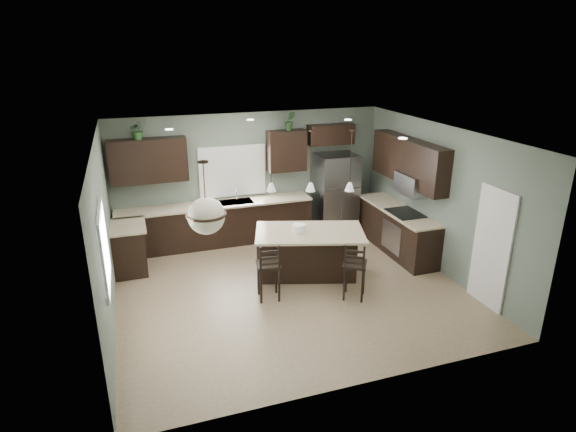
# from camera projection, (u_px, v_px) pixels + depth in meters

# --- Properties ---
(ground) EXTENTS (6.00, 6.00, 0.00)m
(ground) POSITION_uv_depth(u_px,v_px,m) (290.00, 288.00, 8.73)
(ground) COLOR #9E8466
(ground) RESTS_ON ground
(pantry_door) EXTENTS (0.04, 0.82, 2.04)m
(pantry_door) POSITION_uv_depth(u_px,v_px,m) (492.00, 248.00, 7.89)
(pantry_door) COLOR white
(pantry_door) RESTS_ON ground
(window_back) EXTENTS (1.35, 0.02, 1.00)m
(window_back) POSITION_uv_depth(u_px,v_px,m) (232.00, 171.00, 10.51)
(window_back) COLOR white
(window_back) RESTS_ON room_shell
(window_left) EXTENTS (0.02, 1.10, 1.00)m
(window_left) POSITION_uv_depth(u_px,v_px,m) (103.00, 248.00, 6.59)
(window_left) COLOR white
(window_left) RESTS_ON room_shell
(left_return_cabs) EXTENTS (0.60, 0.90, 0.90)m
(left_return_cabs) POSITION_uv_depth(u_px,v_px,m) (129.00, 249.00, 9.28)
(left_return_cabs) COLOR black
(left_return_cabs) RESTS_ON ground
(left_return_countertop) EXTENTS (0.66, 0.96, 0.04)m
(left_return_countertop) POSITION_uv_depth(u_px,v_px,m) (128.00, 226.00, 9.12)
(left_return_countertop) COLOR beige
(left_return_countertop) RESTS_ON left_return_cabs
(back_lower_cabs) EXTENTS (4.20, 0.60, 0.90)m
(back_lower_cabs) POSITION_uv_depth(u_px,v_px,m) (217.00, 225.00, 10.50)
(back_lower_cabs) COLOR black
(back_lower_cabs) RESTS_ON ground
(back_countertop) EXTENTS (4.20, 0.66, 0.04)m
(back_countertop) POSITION_uv_depth(u_px,v_px,m) (216.00, 205.00, 10.32)
(back_countertop) COLOR beige
(back_countertop) RESTS_ON back_lower_cabs
(sink_inset) EXTENTS (0.70, 0.45, 0.01)m
(sink_inset) POSITION_uv_depth(u_px,v_px,m) (236.00, 202.00, 10.45)
(sink_inset) COLOR gray
(sink_inset) RESTS_ON back_countertop
(faucet) EXTENTS (0.02, 0.02, 0.28)m
(faucet) POSITION_uv_depth(u_px,v_px,m) (237.00, 196.00, 10.38)
(faucet) COLOR silver
(faucet) RESTS_ON back_countertop
(back_upper_left) EXTENTS (1.55, 0.34, 0.90)m
(back_upper_left) POSITION_uv_depth(u_px,v_px,m) (148.00, 161.00, 9.71)
(back_upper_left) COLOR black
(back_upper_left) RESTS_ON room_shell
(back_upper_right) EXTENTS (0.85, 0.34, 0.90)m
(back_upper_right) POSITION_uv_depth(u_px,v_px,m) (286.00, 151.00, 10.60)
(back_upper_right) COLOR black
(back_upper_right) RESTS_ON room_shell
(fridge_header) EXTENTS (1.05, 0.34, 0.45)m
(fridge_header) POSITION_uv_depth(u_px,v_px,m) (331.00, 134.00, 10.81)
(fridge_header) COLOR black
(fridge_header) RESTS_ON room_shell
(right_lower_cabs) EXTENTS (0.60, 2.35, 0.90)m
(right_lower_cabs) POSITION_uv_depth(u_px,v_px,m) (397.00, 231.00, 10.17)
(right_lower_cabs) COLOR black
(right_lower_cabs) RESTS_ON ground
(right_countertop) EXTENTS (0.66, 2.35, 0.04)m
(right_countertop) POSITION_uv_depth(u_px,v_px,m) (398.00, 210.00, 10.00)
(right_countertop) COLOR beige
(right_countertop) RESTS_ON right_lower_cabs
(cooktop) EXTENTS (0.58, 0.75, 0.02)m
(cooktop) POSITION_uv_depth(u_px,v_px,m) (405.00, 213.00, 9.74)
(cooktop) COLOR black
(cooktop) RESTS_ON right_countertop
(wall_oven_front) EXTENTS (0.01, 0.72, 0.60)m
(wall_oven_front) POSITION_uv_depth(u_px,v_px,m) (391.00, 237.00, 9.83)
(wall_oven_front) COLOR gray
(wall_oven_front) RESTS_ON right_lower_cabs
(right_upper_cabs) EXTENTS (0.34, 2.35, 0.90)m
(right_upper_cabs) POSITION_uv_depth(u_px,v_px,m) (409.00, 161.00, 9.69)
(right_upper_cabs) COLOR black
(right_upper_cabs) RESTS_ON room_shell
(microwave) EXTENTS (0.40, 0.75, 0.40)m
(microwave) POSITION_uv_depth(u_px,v_px,m) (412.00, 184.00, 9.57)
(microwave) COLOR gray
(microwave) RESTS_ON right_upper_cabs
(refrigerator) EXTENTS (0.90, 0.74, 1.85)m
(refrigerator) POSITION_uv_depth(u_px,v_px,m) (336.00, 194.00, 11.03)
(refrigerator) COLOR gray
(refrigerator) RESTS_ON ground
(kitchen_island) EXTENTS (2.23, 1.66, 0.92)m
(kitchen_island) POSITION_uv_depth(u_px,v_px,m) (309.00, 254.00, 9.01)
(kitchen_island) COLOR black
(kitchen_island) RESTS_ON ground
(serving_dish) EXTENTS (0.24, 0.24, 0.14)m
(serving_dish) POSITION_uv_depth(u_px,v_px,m) (299.00, 228.00, 8.82)
(serving_dish) COLOR white
(serving_dish) RESTS_ON kitchen_island
(bar_stool_left) EXTENTS (0.44, 0.44, 1.06)m
(bar_stool_left) POSITION_uv_depth(u_px,v_px,m) (269.00, 271.00, 8.22)
(bar_stool_left) COLOR black
(bar_stool_left) RESTS_ON ground
(bar_stool_right) EXTENTS (0.53, 0.53, 1.05)m
(bar_stool_right) POSITION_uv_depth(u_px,v_px,m) (355.00, 270.00, 8.25)
(bar_stool_right) COLOR black
(bar_stool_right) RESTS_ON ground
(pendant_left) EXTENTS (0.17, 0.17, 1.10)m
(pendant_left) POSITION_uv_depth(u_px,v_px,m) (271.00, 161.00, 8.38)
(pendant_left) COLOR silver
(pendant_left) RESTS_ON room_shell
(pendant_center) EXTENTS (0.17, 0.17, 1.10)m
(pendant_center) POSITION_uv_depth(u_px,v_px,m) (311.00, 161.00, 8.40)
(pendant_center) COLOR white
(pendant_center) RESTS_ON room_shell
(pendant_right) EXTENTS (0.17, 0.17, 1.10)m
(pendant_right) POSITION_uv_depth(u_px,v_px,m) (351.00, 161.00, 8.41)
(pendant_right) COLOR white
(pendant_right) RESTS_ON room_shell
(chandelier) EXTENTS (0.54, 0.54, 1.00)m
(chandelier) POSITION_uv_depth(u_px,v_px,m) (205.00, 198.00, 6.27)
(chandelier) COLOR beige
(chandelier) RESTS_ON room_shell
(plant_back_left) EXTENTS (0.38, 0.35, 0.37)m
(plant_back_left) POSITION_uv_depth(u_px,v_px,m) (138.00, 130.00, 9.43)
(plant_back_left) COLOR #285224
(plant_back_left) RESTS_ON back_upper_left
(plant_back_right) EXTENTS (0.25, 0.22, 0.41)m
(plant_back_right) POSITION_uv_depth(u_px,v_px,m) (290.00, 121.00, 10.37)
(plant_back_right) COLOR #254A20
(plant_back_right) RESTS_ON back_upper_right
(room_shell) EXTENTS (6.00, 6.00, 6.00)m
(room_shell) POSITION_uv_depth(u_px,v_px,m) (290.00, 199.00, 8.15)
(room_shell) COLOR slate
(room_shell) RESTS_ON ground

